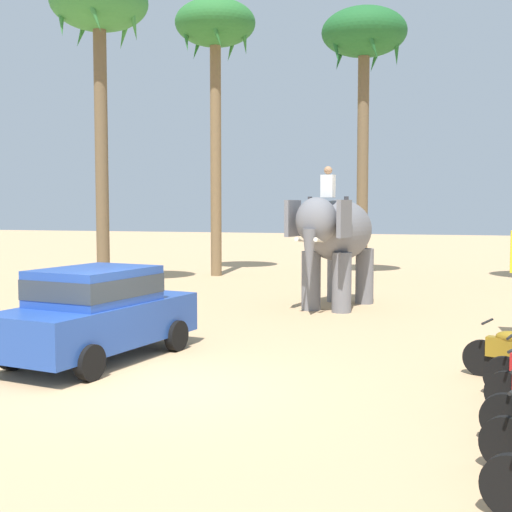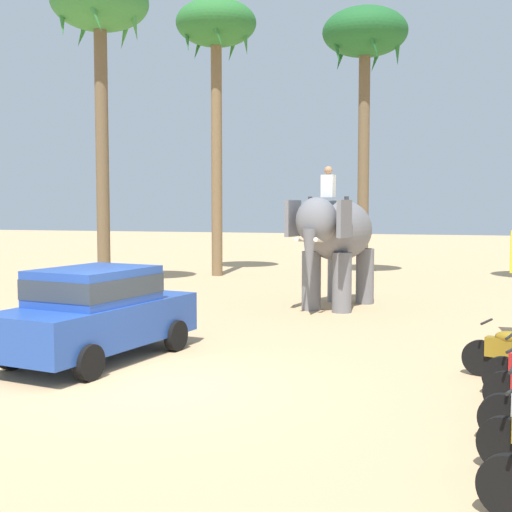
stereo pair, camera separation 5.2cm
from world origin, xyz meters
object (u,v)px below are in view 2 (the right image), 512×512
at_px(palm_tree_far_back, 216,35).
at_px(palm_tree_near_hut, 100,15).
at_px(car_sedan_foreground, 97,310).
at_px(palm_tree_behind_elephant, 365,43).
at_px(elephant_with_mahout, 336,236).

bearing_deg(palm_tree_far_back, palm_tree_near_hut, -110.23).
bearing_deg(car_sedan_foreground, palm_tree_near_hut, 118.23).
relative_size(palm_tree_behind_elephant, palm_tree_near_hut, 0.99).
bearing_deg(elephant_with_mahout, palm_tree_behind_elephant, 91.72).
xyz_separation_m(car_sedan_foreground, elephant_with_mahout, (3.12, 7.58, 1.06)).
bearing_deg(palm_tree_near_hut, elephant_with_mahout, -12.45).
xyz_separation_m(palm_tree_near_hut, palm_tree_far_back, (2.05, 5.57, 0.54)).
bearing_deg(palm_tree_far_back, elephant_with_mahout, -50.38).
height_order(elephant_with_mahout, palm_tree_near_hut, palm_tree_near_hut).
bearing_deg(palm_tree_behind_elephant, car_sedan_foreground, -100.87).
xyz_separation_m(elephant_with_mahout, palm_tree_near_hut, (-8.16, 1.80, 7.07)).
height_order(palm_tree_behind_elephant, palm_tree_far_back, palm_tree_far_back).
bearing_deg(palm_tree_far_back, car_sedan_foreground, -78.72).
distance_m(car_sedan_foreground, elephant_with_mahout, 8.26).
height_order(palm_tree_near_hut, palm_tree_far_back, palm_tree_far_back).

